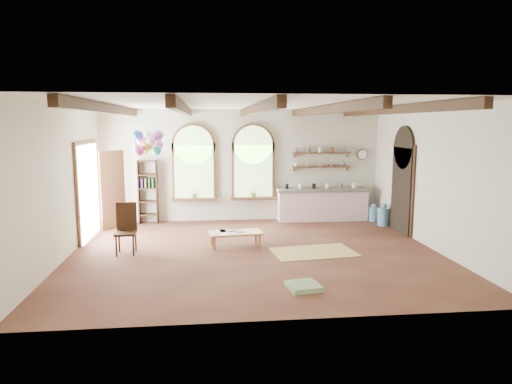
{
  "coord_description": "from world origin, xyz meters",
  "views": [
    {
      "loc": [
        -1.03,
        -9.64,
        2.8
      ],
      "look_at": [
        0.08,
        0.6,
        1.26
      ],
      "focal_mm": 32.0,
      "sensor_mm": 36.0,
      "label": 1
    }
  ],
  "objects": [
    {
      "name": "table_book",
      "position": [
        -0.6,
        0.62,
        0.35
      ],
      "size": [
        0.25,
        0.29,
        0.02
      ],
      "primitive_type": "imported",
      "rotation": [
        0.0,
        0.0,
        0.37
      ],
      "color": "olive",
      "rests_on": "coffee_table"
    },
    {
      "name": "kitchen_counter",
      "position": [
        2.3,
        3.2,
        0.48
      ],
      "size": [
        2.68,
        0.62,
        0.94
      ],
      "color": "silver",
      "rests_on": "floor"
    },
    {
      "name": "tablet",
      "position": [
        -0.36,
        0.59,
        0.35
      ],
      "size": [
        0.33,
        0.35,
        0.01
      ],
      "primitive_type": "cube",
      "rotation": [
        0.0,
        0.0,
        0.62
      ],
      "color": "black",
      "rests_on": "coffee_table"
    },
    {
      "name": "water_jug_b",
      "position": [
        3.82,
        2.3,
        0.27
      ],
      "size": [
        0.33,
        0.33,
        0.64
      ],
      "color": "#538BB2",
      "rests_on": "floor"
    },
    {
      "name": "wall_shelf_upper",
      "position": [
        2.3,
        3.38,
        1.95
      ],
      "size": [
        1.7,
        0.24,
        0.04
      ],
      "primitive_type": "cube",
      "color": "brown",
      "rests_on": "wall_back"
    },
    {
      "name": "window_right",
      "position": [
        0.3,
        3.43,
        1.63
      ],
      "size": [
        1.3,
        0.28,
        2.2
      ],
      "color": "brown",
      "rests_on": "floor"
    },
    {
      "name": "shelf_bowl_b",
      "position": [
        2.6,
        3.38,
        1.6
      ],
      "size": [
        0.2,
        0.2,
        0.06
      ],
      "primitive_type": "imported",
      "color": "#8C664C",
      "rests_on": "wall_shelf_lower"
    },
    {
      "name": "bookshelf",
      "position": [
        -2.7,
        3.32,
        0.9
      ],
      "size": [
        0.53,
        0.32,
        1.8
      ],
      "color": "#381F11",
      "rests_on": "floor"
    },
    {
      "name": "left_doorway",
      "position": [
        -3.95,
        1.8,
        1.15
      ],
      "size": [
        0.1,
        1.9,
        2.5
      ],
      "primitive_type": "cube",
      "color": "brown",
      "rests_on": "floor"
    },
    {
      "name": "balloon_cluster",
      "position": [
        -2.41,
        1.53,
        2.34
      ],
      "size": [
        0.8,
        0.84,
        1.15
      ],
      "color": "white",
      "rests_on": "floor"
    },
    {
      "name": "water_jug_a",
      "position": [
        3.75,
        2.88,
        0.22
      ],
      "size": [
        0.26,
        0.26,
        0.51
      ],
      "color": "#538BB2",
      "rests_on": "floor"
    },
    {
      "name": "shelf_bowl_a",
      "position": [
        2.25,
        3.38,
        1.6
      ],
      "size": [
        0.22,
        0.22,
        0.05
      ],
      "primitive_type": "imported",
      "color": "beige",
      "rests_on": "wall_shelf_lower"
    },
    {
      "name": "potted_plant_right",
      "position": [
        0.3,
        3.32,
        0.85
      ],
      "size": [
        0.27,
        0.23,
        0.3
      ],
      "primitive_type": "imported",
      "color": "#598C4C",
      "rests_on": "window_right"
    },
    {
      "name": "coffee_table",
      "position": [
        -0.4,
        0.55,
        0.3
      ],
      "size": [
        1.26,
        0.7,
        0.34
      ],
      "color": "#B47A52",
      "rests_on": "floor"
    },
    {
      "name": "wall_shelf_lower",
      "position": [
        2.3,
        3.38,
        1.55
      ],
      "size": [
        1.7,
        0.24,
        0.04
      ],
      "primitive_type": "cube",
      "color": "brown",
      "rests_on": "wall_back"
    },
    {
      "name": "floor",
      "position": [
        0.0,
        0.0,
        0.0
      ],
      "size": [
        8.0,
        8.0,
        0.0
      ],
      "primitive_type": "plane",
      "color": "brown",
      "rests_on": "ground"
    },
    {
      "name": "floor_cushion",
      "position": [
        0.58,
        -2.3,
        0.05
      ],
      "size": [
        0.61,
        0.61,
        0.09
      ],
      "primitive_type": "cube",
      "rotation": [
        0.0,
        0.0,
        0.17
      ],
      "color": "gray",
      "rests_on": "floor"
    },
    {
      "name": "shelf_cup_b",
      "position": [
        1.9,
        3.38,
        1.62
      ],
      "size": [
        0.1,
        0.1,
        0.09
      ],
      "primitive_type": "imported",
      "color": "beige",
      "rests_on": "wall_shelf_lower"
    },
    {
      "name": "shelf_cup_a",
      "position": [
        1.55,
        3.38,
        1.62
      ],
      "size": [
        0.12,
        0.1,
        0.1
      ],
      "primitive_type": "imported",
      "color": "white",
      "rests_on": "wall_shelf_lower"
    },
    {
      "name": "floor_mat",
      "position": [
        1.28,
        -0.12,
        0.01
      ],
      "size": [
        1.9,
        1.31,
        0.02
      ],
      "primitive_type": "cube",
      "rotation": [
        0.0,
        0.0,
        0.12
      ],
      "color": "tan",
      "rests_on": "floor"
    },
    {
      "name": "wall_clock",
      "position": [
        3.55,
        3.45,
        1.9
      ],
      "size": [
        0.32,
        0.04,
        0.32
      ],
      "primitive_type": "cylinder",
      "rotation": [
        1.57,
        0.0,
        0.0
      ],
      "color": "black",
      "rests_on": "wall_back"
    },
    {
      "name": "ceiling_beams",
      "position": [
        0.0,
        0.0,
        3.1
      ],
      "size": [
        6.2,
        6.8,
        0.18
      ],
      "primitive_type": null,
      "color": "#381F11",
      "rests_on": "ceiling"
    },
    {
      "name": "shelf_vase",
      "position": [
        2.95,
        3.38,
        1.67
      ],
      "size": [
        0.18,
        0.18,
        0.19
      ],
      "primitive_type": "imported",
      "color": "slate",
      "rests_on": "wall_shelf_lower"
    },
    {
      "name": "side_chair",
      "position": [
        -2.8,
        0.23,
        0.32
      ],
      "size": [
        0.44,
        0.44,
        1.11
      ],
      "color": "#381F11",
      "rests_on": "floor"
    },
    {
      "name": "right_doorway",
      "position": [
        3.95,
        1.5,
        1.1
      ],
      "size": [
        0.1,
        1.3,
        2.4
      ],
      "primitive_type": "cube",
      "color": "black",
      "rests_on": "floor"
    },
    {
      "name": "window_left",
      "position": [
        -1.4,
        3.43,
        1.63
      ],
      "size": [
        1.3,
        0.28,
        2.2
      ],
      "color": "brown",
      "rests_on": "floor"
    },
    {
      "name": "potted_plant_left",
      "position": [
        -1.4,
        3.32,
        0.85
      ],
      "size": [
        0.27,
        0.23,
        0.3
      ],
      "primitive_type": "imported",
      "color": "#598C4C",
      "rests_on": "window_left"
    }
  ]
}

